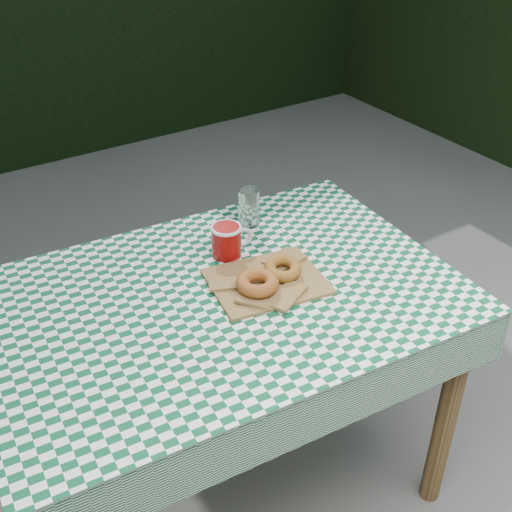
{
  "coord_description": "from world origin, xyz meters",
  "views": [
    {
      "loc": [
        -0.46,
        -0.99,
        1.75
      ],
      "look_at": [
        0.33,
        0.24,
        0.79
      ],
      "focal_mm": 45.38,
      "sensor_mm": 36.0,
      "label": 1
    }
  ],
  "objects": [
    {
      "name": "table",
      "position": [
        0.18,
        0.17,
        0.38
      ],
      "size": [
        1.26,
        0.89,
        0.75
      ],
      "primitive_type": "cube",
      "rotation": [
        0.0,
        0.0,
        -0.07
      ],
      "color": "#54341C",
      "rests_on": "ground"
    },
    {
      "name": "tablecloth",
      "position": [
        0.18,
        0.17,
        0.75
      ],
      "size": [
        1.28,
        0.91,
        0.01
      ],
      "primitive_type": "cube",
      "rotation": [
        0.0,
        0.0,
        -0.07
      ],
      "color": "#0B4C2B",
      "rests_on": "table"
    },
    {
      "name": "paper_bag",
      "position": [
        0.31,
        0.15,
        0.76
      ],
      "size": [
        0.33,
        0.28,
        0.02
      ],
      "primitive_type": "cube",
      "rotation": [
        0.0,
        0.0,
        -0.17
      ],
      "color": "olive",
      "rests_on": "tablecloth"
    },
    {
      "name": "bagel_front",
      "position": [
        0.26,
        0.13,
        0.79
      ],
      "size": [
        0.11,
        0.11,
        0.03
      ],
      "primitive_type": "torus",
      "rotation": [
        0.0,
        0.0,
        0.0
      ],
      "color": "#9D4E20",
      "rests_on": "paper_bag"
    },
    {
      "name": "bagel_back",
      "position": [
        0.36,
        0.15,
        0.79
      ],
      "size": [
        0.13,
        0.13,
        0.03
      ],
      "primitive_type": "torus",
      "rotation": [
        0.0,
        0.0,
        -0.5
      ],
      "color": "#8C5F1D",
      "rests_on": "paper_bag"
    },
    {
      "name": "coffee_mug",
      "position": [
        0.29,
        0.33,
        0.8
      ],
      "size": [
        0.19,
        0.19,
        0.09
      ],
      "primitive_type": null,
      "rotation": [
        0.0,
        0.0,
        -0.14
      ],
      "color": "maroon",
      "rests_on": "tablecloth"
    },
    {
      "name": "drinking_glass",
      "position": [
        0.43,
        0.44,
        0.81
      ],
      "size": [
        0.07,
        0.07,
        0.12
      ],
      "primitive_type": "cylinder",
      "rotation": [
        0.0,
        0.0,
        0.01
      ],
      "color": "white",
      "rests_on": "tablecloth"
    }
  ]
}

